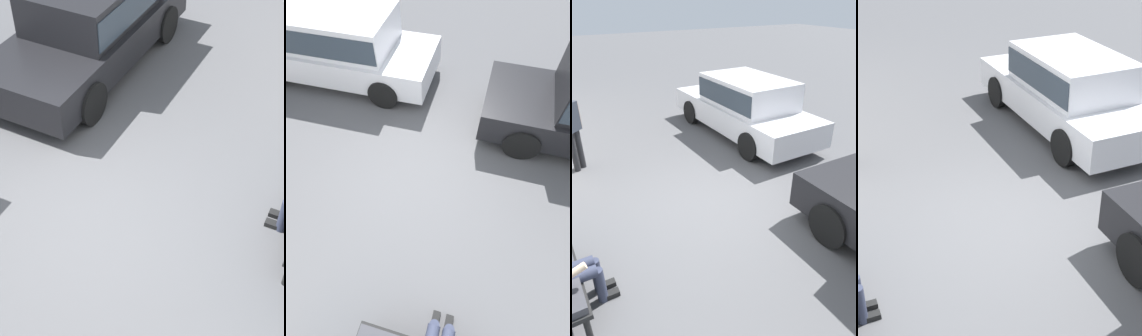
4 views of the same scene
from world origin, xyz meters
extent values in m
plane|color=#4C4C4F|center=(0.00, 0.00, 0.00)|extent=(60.00, 60.00, 0.00)
cylinder|color=black|center=(-1.59, 2.61, 0.19)|extent=(0.07, 0.07, 0.39)
cylinder|color=#2D3347|center=(-0.93, 2.57, 0.50)|extent=(0.15, 0.42, 0.15)
cylinder|color=#2D3347|center=(-0.93, 2.36, 0.25)|extent=(0.12, 0.12, 0.50)
cube|color=black|center=(-0.93, 2.28, 0.04)|extent=(0.10, 0.24, 0.07)
cylinder|color=#2D3347|center=(-1.11, 2.57, 0.50)|extent=(0.15, 0.42, 0.15)
cylinder|color=#2D3347|center=(-1.11, 2.36, 0.25)|extent=(0.12, 0.12, 0.50)
cube|color=black|center=(-1.11, 2.28, 0.04)|extent=(0.10, 0.24, 0.07)
cylinder|color=beige|center=(-1.31, 2.60, 0.77)|extent=(0.08, 0.27, 0.17)
cylinder|color=black|center=(-1.77, -0.86, 0.34)|extent=(0.69, 0.19, 0.68)
cube|color=silver|center=(2.61, -2.32, 0.55)|extent=(4.60, 1.77, 0.60)
cube|color=silver|center=(2.43, -2.33, 1.19)|extent=(2.40, 1.54, 0.69)
cube|color=#28333D|center=(2.43, -2.33, 1.19)|extent=(2.35, 1.58, 0.48)
cylinder|color=black|center=(4.03, -1.49, 0.33)|extent=(0.66, 0.19, 0.66)
cylinder|color=black|center=(4.04, -3.14, 0.33)|extent=(0.66, 0.19, 0.66)
cylinder|color=black|center=(1.18, -1.51, 0.33)|extent=(0.66, 0.19, 0.66)
cylinder|color=black|center=(1.20, -3.16, 0.33)|extent=(0.66, 0.19, 0.66)
cylinder|color=#232326|center=(2.62, 1.99, 0.44)|extent=(0.13, 0.13, 0.88)
cylinder|color=#232326|center=(2.73, 1.86, 0.44)|extent=(0.13, 0.13, 0.88)
cylinder|color=#A37556|center=(2.82, 1.75, 1.14)|extent=(0.09, 0.09, 0.54)
camera|label=1|loc=(3.54, 2.60, 5.06)|focal=55.00mm
camera|label=2|loc=(-0.92, 2.60, 4.05)|focal=28.00mm
camera|label=3|loc=(-4.26, 2.60, 3.38)|focal=35.00mm
camera|label=4|loc=(-5.55, 2.60, 4.35)|focal=55.00mm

